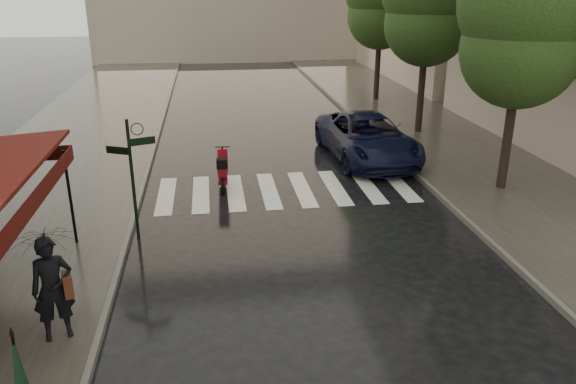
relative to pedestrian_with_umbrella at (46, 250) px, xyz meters
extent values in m
plane|color=black|center=(2.13, 1.23, -1.85)|extent=(120.00, 120.00, 0.00)
cube|color=#38332D|center=(-2.37, 13.23, -1.79)|extent=(6.00, 60.00, 0.12)
cube|color=#38332D|center=(12.38, 13.23, -1.79)|extent=(5.50, 60.00, 0.12)
cube|color=#595651|center=(0.68, 13.23, -1.77)|extent=(0.12, 60.00, 0.16)
cube|color=#595651|center=(9.58, 13.23, -1.77)|extent=(0.12, 60.00, 0.16)
cube|color=silver|center=(1.43, 7.23, -1.84)|extent=(0.50, 3.20, 0.01)
cube|color=silver|center=(2.48, 7.23, -1.84)|extent=(0.50, 3.20, 0.01)
cube|color=silver|center=(3.53, 7.23, -1.84)|extent=(0.50, 3.20, 0.01)
cube|color=silver|center=(4.58, 7.23, -1.84)|extent=(0.50, 3.20, 0.01)
cube|color=silver|center=(5.63, 7.23, -1.84)|extent=(0.50, 3.20, 0.01)
cube|color=silver|center=(6.68, 7.23, -1.84)|extent=(0.50, 3.20, 0.01)
cube|color=silver|center=(7.73, 7.23, -1.84)|extent=(0.50, 3.20, 0.01)
cube|color=silver|center=(8.78, 7.23, -1.84)|extent=(0.50, 3.20, 0.01)
cube|color=#45090A|center=(-0.39, 0.73, 0.50)|extent=(0.04, 7.00, 0.35)
cylinder|color=black|center=(-0.52, 3.98, -0.55)|extent=(0.07, 0.07, 2.35)
cylinder|color=black|center=(0.93, 4.23, -0.30)|extent=(0.08, 0.08, 3.10)
cube|color=black|center=(1.23, 4.23, 0.70)|extent=(0.62, 0.26, 0.18)
cube|color=black|center=(0.65, 4.23, 0.50)|extent=(0.56, 0.29, 0.18)
cylinder|color=black|center=(11.73, 6.23, 0.40)|extent=(0.28, 0.28, 4.26)
sphere|color=#1B3212|center=(11.73, 6.23, 2.45)|extent=(3.40, 3.40, 3.40)
sphere|color=#1B3212|center=(11.73, 6.23, 3.75)|extent=(3.80, 3.80, 3.80)
cylinder|color=black|center=(11.63, 13.23, 0.51)|extent=(0.28, 0.28, 4.48)
sphere|color=#1B3212|center=(11.63, 13.23, 2.67)|extent=(3.40, 3.40, 3.40)
cylinder|color=black|center=(11.83, 20.23, 0.46)|extent=(0.28, 0.28, 4.37)
sphere|color=#1B3212|center=(11.83, 20.23, 2.56)|extent=(3.40, 3.40, 3.40)
imported|color=black|center=(0.00, 0.00, -0.75)|extent=(0.82, 0.66, 1.95)
imported|color=black|center=(0.00, 0.00, 0.35)|extent=(1.46, 1.47, 1.06)
cube|color=#502215|center=(0.23, 0.08, -0.73)|extent=(0.26, 0.39, 0.42)
cylinder|color=black|center=(3.15, 7.17, -1.60)|extent=(0.12, 0.49, 0.49)
cylinder|color=black|center=(3.21, 8.44, -1.60)|extent=(0.12, 0.49, 0.49)
cube|color=maroon|center=(3.18, 7.83, -1.52)|extent=(0.34, 1.33, 0.10)
cube|color=maroon|center=(3.17, 7.58, -1.22)|extent=(0.33, 0.57, 0.28)
cube|color=maroon|center=(3.21, 8.29, -1.14)|extent=(0.33, 0.14, 0.76)
cylinder|color=black|center=(3.21, 8.39, -0.71)|extent=(0.47, 0.06, 0.04)
cube|color=black|center=(3.16, 7.20, -0.88)|extent=(0.34, 0.32, 0.28)
imported|color=black|center=(8.48, 10.07, -1.04)|extent=(3.02, 5.93, 1.61)
camera|label=1|loc=(2.88, -9.06, 4.30)|focal=35.00mm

